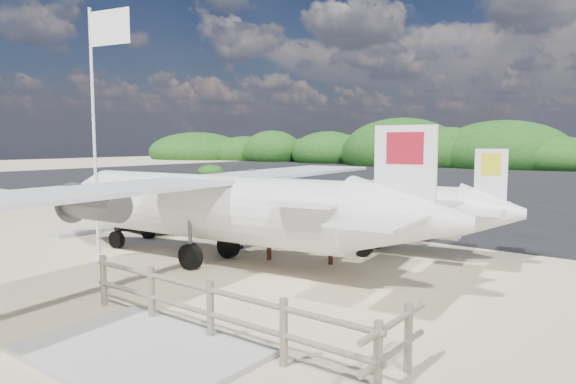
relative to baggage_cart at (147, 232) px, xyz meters
The scene contains 13 objects.
ground 3.10m from the baggage_cart, 10.92° to the right, with size 160.00×160.00×0.00m, color beige.
asphalt_apron 29.57m from the baggage_cart, 84.10° to the left, with size 90.00×50.00×0.04m, color #B2B2B2, non-canonical shape.
lagoon 6.03m from the baggage_cart, behind, with size 9.00×7.00×0.40m, color #B2B2B2, non-canonical shape.
walkway_pad 10.79m from the baggage_cart, 37.64° to the right, with size 3.50×2.50×0.10m, color #B2B2B2, non-canonical shape.
vegetation_band 54.50m from the baggage_cart, 86.80° to the left, with size 124.00×8.00×4.40m, color #B2B2B2, non-canonical shape.
fence 10.63m from the baggage_cart, 31.71° to the right, with size 6.40×2.00×1.10m, color #B2B2B2, non-canonical shape.
baggage_cart is the anchor object (origin of this frame).
flagpole 4.11m from the baggage_cart, 55.36° to the right, with size 1.34×0.56×6.71m, color white, non-canonical shape.
signboard 6.94m from the baggage_cart, ahead, with size 1.94×0.18×1.60m, color #4F2A16, non-canonical shape.
crew_a 3.99m from the baggage_cart, 63.10° to the left, with size 0.66×0.44×1.82m, color #1E1656.
crew_b 2.26m from the baggage_cart, 32.50° to the left, with size 0.94×0.73×1.94m, color #1E1656.
crew_c 4.51m from the baggage_cart, ahead, with size 1.02×0.43×1.75m, color #1E1656.
aircraft_small 29.35m from the baggage_cart, 107.81° to the left, with size 8.01×8.01×2.88m, color #B2B2B2, non-canonical shape.
Camera 1 is at (11.88, -10.59, 3.22)m, focal length 32.00 mm.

